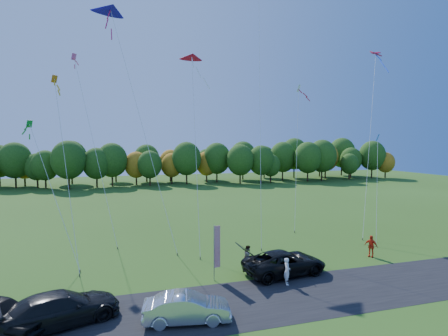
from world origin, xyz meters
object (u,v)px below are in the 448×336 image
object	(u,v)px
silver_sedan	(187,308)
black_suv	(285,263)
person_east	(371,246)
feather_flag	(216,246)

from	to	relation	value
silver_sedan	black_suv	bearing A→B (deg)	-50.32
person_east	feather_flag	size ratio (longest dim) A/B	0.47
silver_sedan	person_east	distance (m)	17.07
silver_sedan	feather_flag	xyz separation A→B (m)	(2.86, 4.89, 1.54)
black_suv	feather_flag	size ratio (longest dim) A/B	1.58
feather_flag	black_suv	bearing A→B (deg)	-4.15
feather_flag	silver_sedan	bearing A→B (deg)	-120.34
silver_sedan	feather_flag	distance (m)	5.88
person_east	black_suv	bearing A→B (deg)	-114.79
black_suv	feather_flag	world-z (taller)	feather_flag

